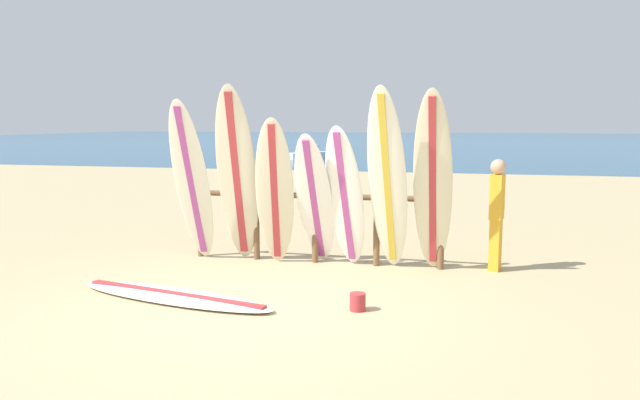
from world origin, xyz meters
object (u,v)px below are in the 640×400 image
(small_boat_offshore, at_px, (308,154))
(surfboard_leaning_far_left, at_px, (192,182))
(surfboard_leaning_center, at_px, (315,200))
(surfboard_leaning_center_right, at_px, (345,198))
(surfboard_lying_on_sand, at_px, (174,296))
(surfboard_leaning_left, at_px, (237,175))
(beachgoer_standing, at_px, (497,210))
(surfboard_leaning_right, at_px, (388,181))
(surfboard_leaning_far_right, at_px, (433,183))
(sand_bucket, at_px, (358,302))
(surfboard_rack, at_px, (315,215))
(surfboard_leaning_center_left, at_px, (275,192))

(small_boat_offshore, bearing_deg, surfboard_leaning_far_left, -79.48)
(surfboard_leaning_center, height_order, surfboard_leaning_center_right, surfboard_leaning_center_right)
(surfboard_leaning_far_left, height_order, surfboard_lying_on_sand, surfboard_leaning_far_left)
(surfboard_leaning_left, height_order, small_boat_offshore, surfboard_leaning_left)
(beachgoer_standing, xyz_separation_m, small_boat_offshore, (-8.46, 22.71, -0.57))
(surfboard_leaning_left, distance_m, beachgoer_standing, 3.58)
(surfboard_leaning_right, relative_size, surfboard_lying_on_sand, 0.92)
(surfboard_leaning_center, relative_size, surfboard_lying_on_sand, 0.70)
(surfboard_leaning_far_right, xyz_separation_m, surfboard_lying_on_sand, (-2.78, -1.82, -1.17))
(surfboard_leaning_center, bearing_deg, sand_bucket, -63.01)
(surfboard_leaning_center_right, bearing_deg, small_boat_offshore, 105.66)
(surfboard_leaning_right, bearing_deg, surfboard_leaning_far_left, -179.34)
(surfboard_leaning_center, distance_m, surfboard_lying_on_sand, 2.39)
(surfboard_rack, height_order, surfboard_leaning_left, surfboard_leaning_left)
(surfboard_leaning_far_right, bearing_deg, small_boat_offshore, 108.27)
(surfboard_leaning_right, bearing_deg, beachgoer_standing, 19.81)
(surfboard_leaning_center, xyz_separation_m, beachgoer_standing, (2.42, 0.35, -0.10))
(surfboard_leaning_center_right, distance_m, beachgoer_standing, 2.03)
(surfboard_leaning_center_left, xyz_separation_m, beachgoer_standing, (2.96, 0.43, -0.20))
(surfboard_rack, relative_size, surfboard_leaning_center_left, 1.75)
(surfboard_rack, xyz_separation_m, beachgoer_standing, (2.47, 0.09, 0.14))
(surfboard_leaning_center_left, distance_m, surfboard_leaning_center_right, 0.98)
(surfboard_lying_on_sand, bearing_deg, sand_bucket, 1.78)
(beachgoer_standing, bearing_deg, surfboard_leaning_far_left, -172.62)
(beachgoer_standing, bearing_deg, surfboard_leaning_center, -171.77)
(surfboard_leaning_right, distance_m, surfboard_leaning_far_right, 0.58)
(surfboard_leaning_far_left, relative_size, surfboard_lying_on_sand, 0.86)
(surfboard_leaning_far_left, relative_size, surfboard_leaning_left, 0.92)
(surfboard_leaning_center_left, height_order, beachgoer_standing, surfboard_leaning_center_left)
(surfboard_rack, distance_m, surfboard_leaning_right, 1.27)
(surfboard_leaning_center_right, distance_m, small_boat_offshore, 23.99)
(surfboard_leaning_right, height_order, small_boat_offshore, surfboard_leaning_right)
(surfboard_rack, height_order, surfboard_leaning_center_left, surfboard_leaning_center_left)
(surfboard_lying_on_sand, relative_size, sand_bucket, 14.11)
(surfboard_lying_on_sand, xyz_separation_m, sand_bucket, (2.11, 0.07, 0.06))
(surfboard_leaning_left, xyz_separation_m, surfboard_leaning_center, (1.12, -0.00, -0.32))
(surfboard_leaning_far_left, bearing_deg, sand_bucket, -31.51)
(surfboard_rack, distance_m, sand_bucket, 2.36)
(surfboard_rack, distance_m, surfboard_leaning_left, 1.23)
(surfboard_leaning_center, relative_size, sand_bucket, 9.83)
(surfboard_leaning_left, distance_m, surfboard_leaning_center, 1.17)
(surfboard_leaning_far_left, bearing_deg, surfboard_leaning_far_right, 2.41)
(small_boat_offshore, bearing_deg, surfboard_leaning_center_left, -76.64)
(surfboard_leaning_right, distance_m, beachgoer_standing, 1.54)
(surfboard_rack, distance_m, small_boat_offshore, 23.57)
(small_boat_offshore, bearing_deg, surfboard_leaning_left, -77.96)
(surfboard_rack, distance_m, surfboard_leaning_far_left, 1.79)
(surfboard_leaning_center_left, bearing_deg, surfboard_lying_on_sand, -109.78)
(surfboard_leaning_center_left, bearing_deg, surfboard_leaning_center_right, 3.11)
(surfboard_leaning_left, distance_m, surfboard_lying_on_sand, 2.24)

